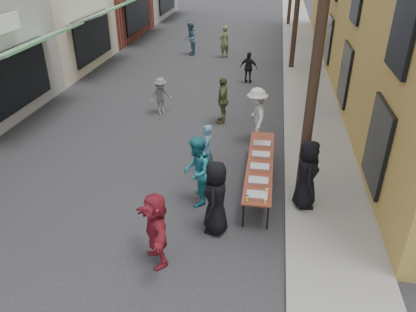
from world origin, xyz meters
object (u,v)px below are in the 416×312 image
(server, at_px, (307,174))
(catering_tray_sausage, at_px, (257,195))
(serving_table, at_px, (260,164))
(guest_front_a, at_px, (216,198))
(guest_front_c, at_px, (197,171))
(utility_pole_near, at_px, (321,24))

(server, bearing_deg, catering_tray_sausage, 120.64)
(catering_tray_sausage, bearing_deg, serving_table, 90.00)
(catering_tray_sausage, distance_m, guest_front_a, 1.03)
(guest_front_a, xyz_separation_m, guest_front_c, (-0.65, 1.05, 0.03))
(catering_tray_sausage, distance_m, guest_front_c, 1.70)
(guest_front_a, relative_size, guest_front_c, 0.97)
(utility_pole_near, relative_size, server, 4.93)
(server, bearing_deg, guest_front_a, 116.61)
(serving_table, xyz_separation_m, guest_front_c, (-1.57, -1.03, 0.23))
(guest_front_a, height_order, guest_front_c, guest_front_c)
(utility_pole_near, relative_size, catering_tray_sausage, 18.00)
(utility_pole_near, relative_size, serving_table, 2.25)
(utility_pole_near, distance_m, serving_table, 3.95)
(serving_table, height_order, guest_front_c, guest_front_c)
(guest_front_c, bearing_deg, guest_front_a, 28.45)
(guest_front_a, bearing_deg, utility_pole_near, 136.78)
(serving_table, distance_m, guest_front_c, 1.89)
(utility_pole_near, bearing_deg, catering_tray_sausage, -127.02)
(serving_table, bearing_deg, guest_front_c, -146.81)
(serving_table, distance_m, server, 1.48)
(server, bearing_deg, utility_pole_near, 0.47)
(serving_table, xyz_separation_m, guest_front_a, (-0.93, -2.07, 0.20))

